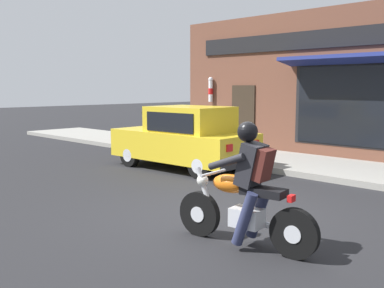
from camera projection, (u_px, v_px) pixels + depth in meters
name	position (u px, v px, depth m)	size (l,w,h in m)	color
ground_plane	(217.00, 214.00, 7.28)	(80.00, 80.00, 0.00)	black
sidewalk_curb	(249.00, 157.00, 12.75)	(2.60, 22.00, 0.14)	gray
storefront_building	(335.00, 85.00, 12.35)	(1.25, 10.66, 4.20)	brown
motorcycle_with_rider	(245.00, 195.00, 5.71)	(0.63, 2.02, 1.62)	black
car_hatchback	(185.00, 138.00, 11.23)	(1.79, 3.84, 1.57)	black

